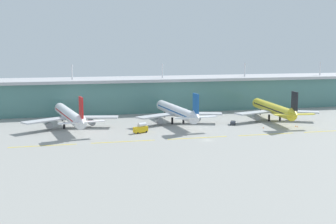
# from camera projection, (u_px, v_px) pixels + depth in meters

# --- Properties ---
(ground_plane) EXTENTS (600.00, 600.00, 0.00)m
(ground_plane) POSITION_uv_depth(u_px,v_px,m) (208.00, 140.00, 196.16)
(ground_plane) COLOR gray
(terminal_building) EXTENTS (288.00, 34.00, 30.09)m
(terminal_building) POSITION_uv_depth(u_px,v_px,m) (161.00, 93.00, 287.14)
(terminal_building) COLOR slate
(terminal_building) RESTS_ON ground
(airliner_near) EXTENTS (48.10, 64.85, 18.90)m
(airliner_near) POSITION_uv_depth(u_px,v_px,m) (70.00, 115.00, 224.60)
(airliner_near) COLOR white
(airliner_near) RESTS_ON ground
(airliner_middle) EXTENTS (48.60, 62.45, 18.90)m
(airliner_middle) POSITION_uv_depth(u_px,v_px,m) (177.00, 112.00, 237.75)
(airliner_middle) COLOR white
(airliner_middle) RESTS_ON ground
(airliner_far) EXTENTS (48.64, 61.19, 18.90)m
(airliner_far) POSITION_uv_depth(u_px,v_px,m) (274.00, 109.00, 246.78)
(airliner_far) COLOR yellow
(airliner_far) RESTS_ON ground
(taxiway_stripe_west) EXTENTS (28.00, 0.70, 0.04)m
(taxiway_stripe_west) POSITION_uv_depth(u_px,v_px,m) (43.00, 146.00, 185.36)
(taxiway_stripe_west) COLOR yellow
(taxiway_stripe_west) RESTS_ON ground
(taxiway_stripe_mid_west) EXTENTS (28.00, 0.70, 0.04)m
(taxiway_stripe_mid_west) POSITION_uv_depth(u_px,v_px,m) (123.00, 142.00, 193.26)
(taxiway_stripe_mid_west) COLOR yellow
(taxiway_stripe_mid_west) RESTS_ON ground
(taxiway_stripe_centre) EXTENTS (28.00, 0.70, 0.04)m
(taxiway_stripe_centre) POSITION_uv_depth(u_px,v_px,m) (198.00, 138.00, 201.17)
(taxiway_stripe_centre) COLOR yellow
(taxiway_stripe_centre) RESTS_ON ground
(taxiway_stripe_mid_east) EXTENTS (28.00, 0.70, 0.04)m
(taxiway_stripe_mid_east) POSITION_uv_depth(u_px,v_px,m) (266.00, 134.00, 209.08)
(taxiway_stripe_mid_east) COLOR yellow
(taxiway_stripe_mid_east) RESTS_ON ground
(taxiway_stripe_east) EXTENTS (28.00, 0.70, 0.04)m
(taxiway_stripe_east) POSITION_uv_depth(u_px,v_px,m) (330.00, 131.00, 216.99)
(taxiway_stripe_east) COLOR yellow
(taxiway_stripe_east) RESTS_ON ground
(fuel_truck) EXTENTS (7.62, 5.41, 4.95)m
(fuel_truck) POSITION_uv_depth(u_px,v_px,m) (141.00, 128.00, 212.22)
(fuel_truck) COLOR gold
(fuel_truck) RESTS_ON ground
(pushback_tug) EXTENTS (4.14, 5.01, 1.85)m
(pushback_tug) POSITION_uv_depth(u_px,v_px,m) (233.00, 123.00, 234.32)
(pushback_tug) COLOR #333842
(pushback_tug) RESTS_ON ground
(safety_cone_left_wingtip) EXTENTS (0.56, 0.56, 0.70)m
(safety_cone_left_wingtip) POSITION_uv_depth(u_px,v_px,m) (263.00, 128.00, 224.45)
(safety_cone_left_wingtip) COLOR orange
(safety_cone_left_wingtip) RESTS_ON ground
(safety_cone_nose_front) EXTENTS (0.56, 0.56, 0.70)m
(safety_cone_nose_front) POSITION_uv_depth(u_px,v_px,m) (297.00, 126.00, 227.69)
(safety_cone_nose_front) COLOR orange
(safety_cone_nose_front) RESTS_ON ground
(safety_cone_right_wingtip) EXTENTS (0.56, 0.56, 0.70)m
(safety_cone_right_wingtip) POSITION_uv_depth(u_px,v_px,m) (296.00, 126.00, 229.23)
(safety_cone_right_wingtip) COLOR orange
(safety_cone_right_wingtip) RESTS_ON ground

